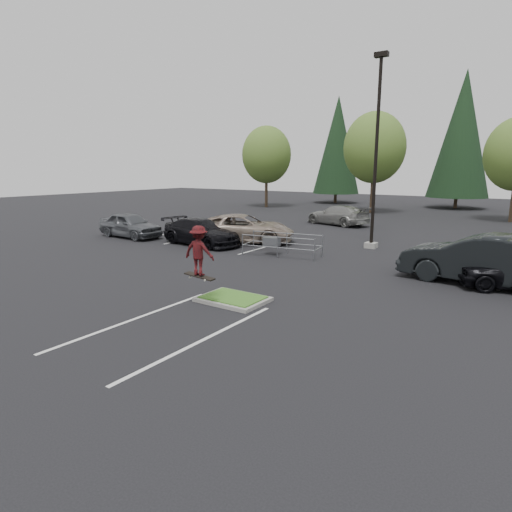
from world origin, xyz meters
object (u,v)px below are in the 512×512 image
Objects in this scene: light_pole at (375,164)px; car_far_silver at (338,215)px; car_l_grey at (130,225)px; car_l_black at (200,232)px; conif_a at (337,145)px; car_l_tan at (241,229)px; decid_b at (374,150)px; car_r_charc at (482,259)px; skateboarder at (199,251)px; decid_a at (267,157)px; cart_corral at (274,242)px; conif_b at (462,134)px.

light_pole reaches higher than car_far_silver.
car_l_black is at bearing -82.57° from car_l_grey.
conif_a reaches higher than car_l_tan.
decid_b is 1.65× the size of car_r_charc.
conif_a is 2.82× the size of car_l_grey.
car_l_black is at bearing -151.98° from light_pole.
conif_a is 7.62× the size of skateboarder.
conif_a is (-14.50, 28.00, 2.54)m from light_pole.
light_pole is 25.86m from decid_a.
car_l_grey reaches higher than car_far_silver.
skateboarder is (13.44, -41.00, -5.29)m from conif_a.
decid_b reaches higher than car_l_grey.
car_l_black is (6.00, -32.52, -6.35)m from conif_a.
light_pole is 15.34m from car_l_grey.
car_l_black is at bearing -57.26° from skateboarder.
car_r_charc is 1.12× the size of car_far_silver.
car_r_charc is (20.00, 0.00, 0.17)m from car_l_grey.
cart_corral is 4.12m from car_l_tan.
skateboarder reaches higher than car_l_tan.
decid_a is 20.95m from conif_b.
conif_b is 34.71m from car_l_black.
conif_a is at bearing -11.20° from car_l_tan.
car_far_silver is at bearing -6.30° from car_l_black.
car_r_charc is at bearing -84.88° from car_l_black.
decid_a reaches higher than car_r_charc.
light_pole is 1.74× the size of car_r_charc.
skateboarder is (2.37, -8.33, 1.12)m from cart_corral.
car_r_charc is (20.50, -33.00, -6.14)m from conif_a.
cart_corral is (3.08, -23.20, -5.36)m from decid_b.
light_pole is 6.97m from cart_corral.
car_far_silver is at bearing -84.44° from decid_b.
car_l_tan is (-5.94, 10.39, -0.97)m from skateboarder.
car_l_tan is (11.51, -20.65, -4.74)m from decid_a.
car_r_charc is (6.00, -5.00, -3.60)m from light_pole.
car_far_silver is at bearing -103.81° from conif_b.
decid_a is at bearing -149.83° from conif_b.
skateboarder is 0.29× the size of car_r_charc.
decid_b is 1.85× the size of car_far_silver.
conif_b is at bearing -177.20° from car_far_silver.
conif_a is 22.69m from car_far_silver.
light_pole is 10.55m from car_far_silver.
car_far_silver is (1.01, -10.37, -5.29)m from decid_b.
light_pole is at bearing -67.87° from car_l_grey.
car_l_tan is 1.31× the size of car_l_grey.
car_l_black is 1.12× the size of car_l_grey.
car_l_black is at bearing 3.31° from car_far_silver.
light_pole reaches higher than car_l_grey.
conif_a is 2.23× the size of car_r_charc.
conif_b is 3.60× the size of cart_corral.
light_pole is at bearing -124.69° from car_r_charc.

